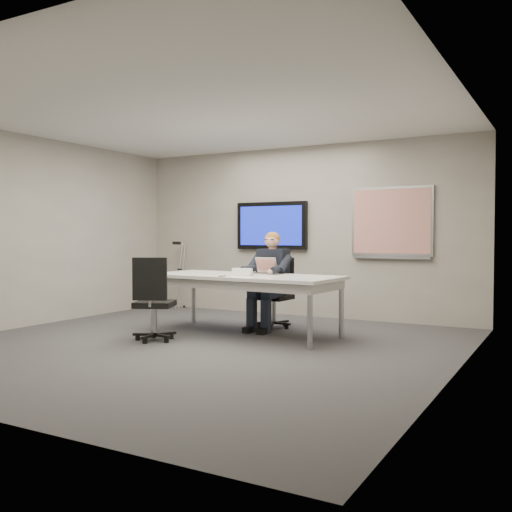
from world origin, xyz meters
The scene contains 15 objects.
floor centered at (0.00, 0.00, 0.00)m, with size 6.00×6.00×0.02m, color #3B3C3E.
ceiling centered at (0.00, 0.00, 2.80)m, with size 6.00×6.00×0.02m, color silver.
wall_back centered at (0.00, 3.00, 1.40)m, with size 6.00×0.02×2.80m, color gray.
wall_left centered at (-3.00, 0.00, 1.40)m, with size 0.02×6.00×2.80m, color gray.
wall_right centered at (3.00, 0.00, 1.40)m, with size 0.02×6.00×2.80m, color gray.
conference_table centered at (0.11, 0.98, 0.71)m, with size 2.66×1.21×0.80m.
tv_display centered at (-0.50, 2.95, 1.50)m, with size 1.30×0.09×0.80m.
whiteboard centered at (1.55, 2.97, 1.53)m, with size 1.25×0.08×1.10m.
office_chair_far centered at (0.21, 1.71, 0.32)m, with size 0.51×0.51×1.01m.
office_chair_near centered at (-0.63, -0.01, 0.33)m, with size 0.67×0.67×1.06m.
seated_person centered at (0.21, 1.46, 0.56)m, with size 0.43×0.74×1.39m.
crutch centered at (-2.31, 2.81, 0.63)m, with size 0.17×0.29×1.25m, color #A8AAB0, non-canonical shape.
laptop centered at (0.27, 1.23, 0.86)m, with size 0.33×0.31×0.23m.
name_tent centered at (0.20, 0.78, 0.86)m, with size 0.26×0.07×0.10m, color white, non-canonical shape.
pen centered at (0.04, 0.56, 0.81)m, with size 0.01×0.01×0.16m, color black.
Camera 1 is at (3.97, -5.61, 1.32)m, focal length 40.00 mm.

